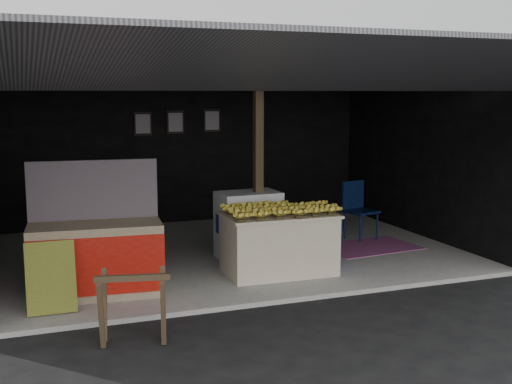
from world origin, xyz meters
name	(u,v)px	position (x,y,z in m)	size (l,w,h in m)	color
ground	(291,303)	(0.00, 0.00, 0.00)	(80.00, 80.00, 0.00)	black
concrete_slab	(226,252)	(0.00, 2.50, 0.03)	(7.00, 5.00, 0.06)	gray
shophouse	(219,117)	(0.00, 2.82, 2.10)	(7.40, 7.29, 3.02)	black
banana_table	(279,243)	(0.28, 1.06, 0.47)	(1.51, 0.96, 0.82)	silver
banana_pile	(279,207)	(0.28, 1.06, 0.96)	(1.37, 0.82, 0.16)	yellow
white_crate	(248,225)	(0.17, 1.96, 0.55)	(0.91, 0.65, 0.98)	white
neighbor_stall	(96,255)	(-2.13, 0.96, 0.54)	(1.60, 0.83, 1.60)	#998466
green_signboard	(51,278)	(-2.67, 0.47, 0.46)	(0.53, 0.04, 0.80)	black
sawhorse	(133,301)	(-1.96, -0.61, 0.45)	(0.75, 0.74, 0.71)	#4B3A25
water_barrel	(328,247)	(1.03, 1.10, 0.34)	(0.38, 0.38, 0.56)	navy
plastic_chair	(357,205)	(2.28, 2.51, 0.63)	(0.55, 0.55, 0.96)	black
magenta_rug	(368,247)	(2.16, 1.91, 0.07)	(1.50, 1.00, 0.01)	#7C1B61
picture_frames	(177,122)	(-0.17, 4.89, 1.93)	(1.62, 0.04, 0.46)	black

